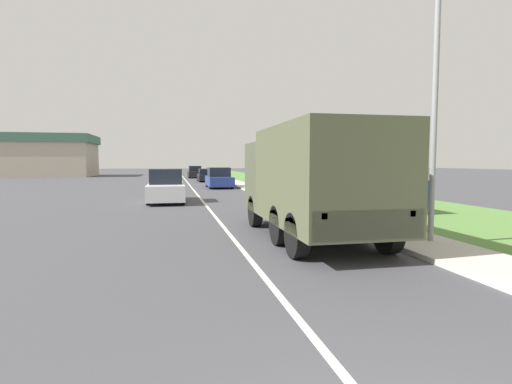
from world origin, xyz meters
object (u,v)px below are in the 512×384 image
car_third_ahead (206,176)px  car_fourth_ahead (195,172)px  pickup_truck (368,188)px  car_second_ahead (219,179)px  military_truck (313,178)px  car_nearest_ahead (166,187)px  lamp_post (430,45)px

car_third_ahead → car_fourth_ahead: 10.20m
pickup_truck → car_second_ahead: bearing=108.2°
military_truck → pickup_truck: military_truck is taller
car_fourth_ahead → car_nearest_ahead: bearing=-96.0°
military_truck → pickup_truck: 8.43m
car_nearest_ahead → car_third_ahead: bearing=79.6°
military_truck → car_fourth_ahead: (-0.66, 43.03, -0.96)m
military_truck → car_fourth_ahead: size_ratio=1.53×
pickup_truck → lamp_post: size_ratio=0.70×
lamp_post → pickup_truck: bearing=71.6°
car_second_ahead → lamp_post: (2.39, -23.52, 4.20)m
car_nearest_ahead → car_second_ahead: (4.08, 10.90, -0.03)m
military_truck → car_fourth_ahead: bearing=90.9°
car_second_ahead → military_truck: bearing=-90.2°
lamp_post → car_second_ahead: bearing=95.8°
car_third_ahead → lamp_post: 34.61m
car_nearest_ahead → car_third_ahead: size_ratio=1.09×
pickup_truck → lamp_post: bearing=-108.4°
military_truck → pickup_truck: size_ratio=1.15×
car_nearest_ahead → lamp_post: 14.78m
military_truck → lamp_post: 4.32m
car_nearest_ahead → car_fourth_ahead: size_ratio=1.10×
car_nearest_ahead → car_second_ahead: bearing=69.5°
car_fourth_ahead → pickup_truck: size_ratio=0.75×
car_fourth_ahead → car_third_ahead: bearing=-86.6°
military_truck → car_third_ahead: 32.86m
car_third_ahead → car_nearest_ahead: bearing=-100.4°
car_third_ahead → military_truck: bearing=-89.9°
car_nearest_ahead → pickup_truck: size_ratio=0.82×
military_truck → car_nearest_ahead: military_truck is taller
lamp_post → car_third_ahead: bearing=94.2°
car_second_ahead → pickup_truck: (5.07, -15.47, 0.15)m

